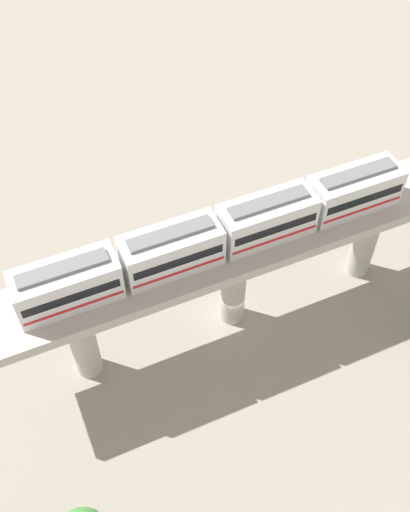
# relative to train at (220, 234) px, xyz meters

# --- Properties ---
(ground_plane) EXTENTS (120.00, 120.00, 0.00)m
(ground_plane) POSITION_rel_train_xyz_m (0.00, -1.21, -10.10)
(ground_plane) COLOR gray
(viaduct) EXTENTS (5.20, 35.80, 8.57)m
(viaduct) POSITION_rel_train_xyz_m (0.00, -1.21, -3.48)
(viaduct) COLOR #B7B2AA
(viaduct) RESTS_ON ground
(train) EXTENTS (2.64, 27.45, 3.24)m
(train) POSITION_rel_train_xyz_m (0.00, 0.00, 0.00)
(train) COLOR silver
(train) RESTS_ON viaduct
(parked_car_black) EXTENTS (2.22, 4.36, 1.76)m
(parked_car_black) POSITION_rel_train_xyz_m (7.63, 0.61, -9.36)
(parked_car_black) COLOR black
(parked_car_black) RESTS_ON ground
(parked_car_white) EXTENTS (2.35, 4.41, 1.76)m
(parked_car_white) POSITION_rel_train_xyz_m (7.05, -10.73, -9.36)
(parked_car_white) COLOR white
(parked_car_white) RESTS_ON ground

